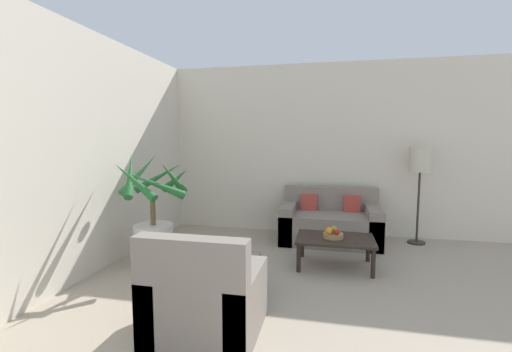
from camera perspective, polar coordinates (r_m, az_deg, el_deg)
The scene contains 11 objects.
wall_back at distance 5.61m, azimuth 18.58°, elevation 4.17°, with size 7.98×0.06×2.70m.
potted_palm at distance 4.27m, azimuth -16.70°, elevation -7.88°, with size 0.85×0.94×1.37m.
sofa_loveseat at distance 5.22m, azimuth 12.20°, elevation -7.69°, with size 1.42×0.83×0.78m.
floor_lamp at distance 5.41m, azimuth 25.70°, elevation 1.81°, with size 0.30×0.30×1.41m.
coffee_table at distance 4.22m, azimuth 13.05°, elevation -10.55°, with size 0.90×0.61×0.35m.
fruit_bowl at distance 4.19m, azimuth 12.76°, elevation -9.65°, with size 0.24×0.24×0.06m.
apple_red at distance 4.12m, azimuth 13.33°, elevation -9.06°, with size 0.07×0.07×0.07m.
apple_green at distance 4.20m, azimuth 12.85°, elevation -8.66°, with size 0.08×0.08×0.08m.
orange_fruit at distance 4.13m, azimuth 12.08°, elevation -8.89°, with size 0.08×0.08×0.08m.
armchair at distance 2.82m, azimuth -8.44°, elevation -19.81°, with size 0.81×0.76×0.84m.
ottoman at distance 3.57m, azimuth -4.67°, elevation -15.86°, with size 0.58×0.48×0.34m.
Camera 1 is at (-0.61, 1.20, 1.50)m, focal length 24.00 mm.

